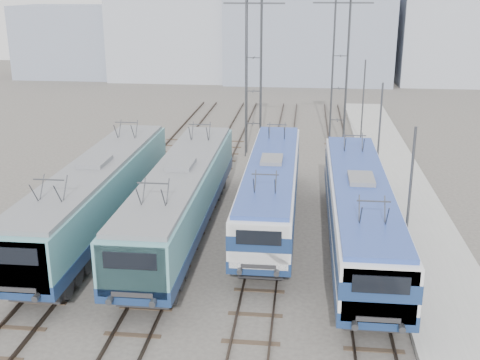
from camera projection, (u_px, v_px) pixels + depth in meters
name	position (u px, v px, depth m)	size (l,w,h in m)	color
ground	(208.00, 288.00, 26.29)	(160.00, 160.00, 0.00)	#514C47
platform	(416.00, 226.00, 32.73)	(4.00, 70.00, 0.30)	#9E9E99
locomotive_far_left	(96.00, 193.00, 31.33)	(2.98, 18.82, 3.54)	navy
locomotive_center_left	(181.00, 196.00, 30.91)	(2.96, 18.73, 3.52)	navy
locomotive_center_right	(271.00, 185.00, 32.81)	(2.74, 17.34, 3.26)	navy
locomotive_far_right	(360.00, 209.00, 29.09)	(2.87, 18.15, 3.41)	navy
catenary_tower_west	(254.00, 69.00, 45.04)	(4.50, 1.20, 12.00)	#3F4247
catenary_tower_east	(340.00, 67.00, 46.25)	(4.50, 1.20, 12.00)	#3F4247
mast_front	(409.00, 205.00, 26.20)	(0.12, 0.12, 7.00)	#3F4247
mast_mid	(379.00, 139.00, 37.54)	(0.12, 0.12, 7.00)	#3F4247
mast_rear	(363.00, 103.00, 48.89)	(0.12, 0.12, 7.00)	#3F4247
safety_cone	(413.00, 295.00, 24.53)	(0.30, 0.30, 0.59)	orange
building_west	(180.00, 28.00, 84.22)	(18.00, 12.00, 14.00)	#A1A7B4
building_center	(309.00, 14.00, 81.72)	(22.00, 14.00, 18.00)	gray
building_east	(458.00, 37.00, 80.54)	(16.00, 12.00, 12.00)	#A1A7B4
building_far_west	(71.00, 41.00, 86.52)	(14.00, 10.00, 10.00)	gray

